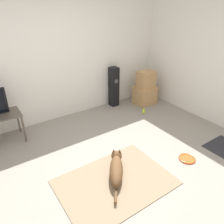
{
  "coord_description": "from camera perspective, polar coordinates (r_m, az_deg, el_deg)",
  "views": [
    {
      "loc": [
        -1.41,
        -2.06,
        2.29
      ],
      "look_at": [
        0.61,
        0.9,
        0.45
      ],
      "focal_mm": 35.0,
      "sensor_mm": 36.0,
      "label": 1
    }
  ],
  "objects": [
    {
      "name": "ground_plane",
      "position": [
        3.38,
        0.13,
        -15.36
      ],
      "size": [
        12.0,
        12.0,
        0.0
      ],
      "primitive_type": "plane",
      "color": "gray"
    },
    {
      "name": "wall_back",
      "position": [
        4.5,
        -15.58,
        13.2
      ],
      "size": [
        8.0,
        0.06,
        2.55
      ],
      "color": "silver",
      "rests_on": "ground_plane"
    },
    {
      "name": "area_rug",
      "position": [
        3.23,
        0.85,
        -17.86
      ],
      "size": [
        1.55,
        1.11,
        0.01
      ],
      "color": "#847056",
      "rests_on": "ground_plane"
    },
    {
      "name": "dog",
      "position": [
        3.27,
        1.13,
        -14.39
      ],
      "size": [
        0.61,
        0.8,
        0.23
      ],
      "color": "brown",
      "rests_on": "area_rug"
    },
    {
      "name": "frisbee",
      "position": [
        3.79,
        19.03,
        -11.44
      ],
      "size": [
        0.26,
        0.26,
        0.03
      ],
      "color": "#DB511E",
      "rests_on": "ground_plane"
    },
    {
      "name": "cardboard_box_lower",
      "position": [
        5.42,
        8.54,
        4.35
      ],
      "size": [
        0.49,
        0.4,
        0.43
      ],
      "color": "tan",
      "rests_on": "ground_plane"
    },
    {
      "name": "cardboard_box_upper",
      "position": [
        5.26,
        8.86,
        8.4
      ],
      "size": [
        0.38,
        0.31,
        0.39
      ],
      "color": "tan",
      "rests_on": "cardboard_box_lower"
    },
    {
      "name": "floor_speaker",
      "position": [
        5.18,
        0.48,
        6.58
      ],
      "size": [
        0.19,
        0.19,
        0.94
      ],
      "color": "black",
      "rests_on": "ground_plane"
    },
    {
      "name": "tennis_ball_by_boxes",
      "position": [
        4.99,
        8.23,
        -0.01
      ],
      "size": [
        0.07,
        0.07,
        0.07
      ],
      "color": "#C6E033",
      "rests_on": "ground_plane"
    },
    {
      "name": "tennis_ball_near_speaker",
      "position": [
        5.09,
        8.29,
        0.55
      ],
      "size": [
        0.07,
        0.07,
        0.07
      ],
      "color": "#C6E033",
      "rests_on": "ground_plane"
    },
    {
      "name": "door_mat",
      "position": [
        4.33,
        27.11,
        -8.06
      ],
      "size": [
        0.62,
        0.48,
        0.01
      ],
      "color": "#28282D",
      "rests_on": "ground_plane"
    }
  ]
}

